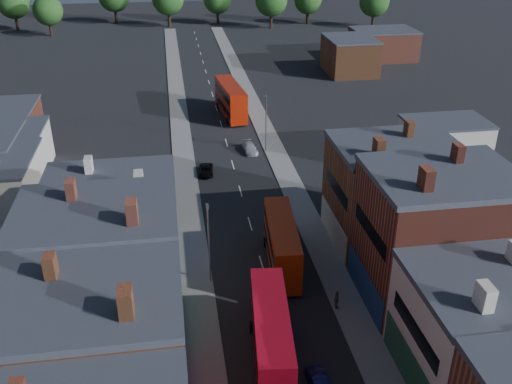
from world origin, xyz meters
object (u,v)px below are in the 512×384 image
object	(u,v)px
car_1	(320,384)
bus_1	(282,243)
bus_2	(231,99)
ped_3	(337,300)
bus_0	(271,336)
car_2	(206,170)
car_3	(250,148)

from	to	relation	value
car_1	bus_1	bearing A→B (deg)	82.08
bus_2	ped_3	xyz separation A→B (m)	(3.27, -51.50, -1.88)
bus_0	car_2	size ratio (longest dim) A/B	2.95
bus_0	bus_1	size ratio (longest dim) A/B	1.04
car_2	bus_1	bearing A→B (deg)	-71.13
car_1	car_3	size ratio (longest dim) A/B	0.81
bus_0	car_3	bearing A→B (deg)	89.83
car_2	ped_3	bearing A→B (deg)	-68.33
car_1	ped_3	xyz separation A→B (m)	(3.76, 8.77, 0.42)
bus_2	bus_0	bearing A→B (deg)	-99.73
bus_2	car_1	distance (m)	60.31
car_3	bus_2	bearing A→B (deg)	88.31
car_3	ped_3	bearing A→B (deg)	-91.07
car_2	ped_3	distance (m)	30.72
bus_0	car_3	size ratio (longest dim) A/B	2.77
bus_2	ped_3	world-z (taller)	bus_2
bus_0	car_2	bearing A→B (deg)	99.67
bus_2	car_2	bearing A→B (deg)	-110.93
bus_0	car_1	size ratio (longest dim) A/B	3.41
bus_0	bus_1	world-z (taller)	bus_0
car_2	bus_2	bearing A→B (deg)	79.72
car_1	car_3	bearing A→B (deg)	81.49
ped_3	car_3	bearing A→B (deg)	16.91
bus_0	car_3	distance (m)	41.65
car_1	car_3	distance (m)	44.55
bus_2	car_3	distance (m)	15.92
bus_2	ped_3	distance (m)	51.63
bus_2	car_3	xyz separation A→B (m)	(0.88, -15.74, -2.25)
car_2	car_3	distance (m)	9.28
bus_1	car_2	bearing A→B (deg)	109.05
bus_2	car_3	size ratio (longest dim) A/B	2.99
bus_2	car_2	size ratio (longest dim) A/B	3.19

